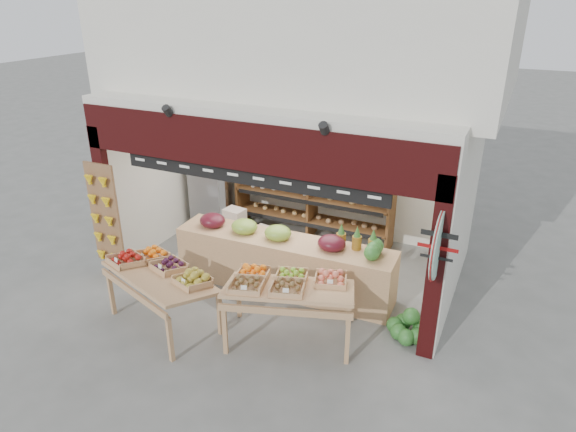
# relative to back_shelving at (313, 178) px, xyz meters

# --- Properties ---
(ground) EXTENTS (60.00, 60.00, 0.00)m
(ground) POSITION_rel_back_shelving_xyz_m (0.13, -1.77, -1.25)
(ground) COLOR #61625D
(ground) RESTS_ON ground
(shop_structure) EXTENTS (6.36, 5.12, 5.40)m
(shop_structure) POSITION_rel_back_shelving_xyz_m (0.13, -0.16, 2.67)
(shop_structure) COLOR silver
(shop_structure) RESTS_ON ground
(banana_board) EXTENTS (0.60, 0.15, 1.80)m
(banana_board) POSITION_rel_back_shelving_xyz_m (-2.60, -2.94, -0.14)
(banana_board) COLOR brown
(banana_board) RESTS_ON ground
(gift_sign) EXTENTS (0.04, 0.93, 0.92)m
(gift_sign) POSITION_rel_back_shelving_xyz_m (2.88, -2.92, 0.50)
(gift_sign) COLOR #AEDBC7
(gift_sign) RESTS_ON ground
(back_shelving) EXTENTS (3.27, 0.54, 1.99)m
(back_shelving) POSITION_rel_back_shelving_xyz_m (0.00, 0.00, 0.00)
(back_shelving) COLOR brown
(back_shelving) RESTS_ON ground
(refrigerator) EXTENTS (0.92, 0.92, 1.98)m
(refrigerator) POSITION_rel_back_shelving_xyz_m (-2.09, -0.34, -0.26)
(refrigerator) COLOR #B7B8BE
(refrigerator) RESTS_ON ground
(cardboard_stack) EXTENTS (1.03, 0.75, 0.68)m
(cardboard_stack) POSITION_rel_back_shelving_xyz_m (-1.10, -0.85, -1.00)
(cardboard_stack) COLOR beige
(cardboard_stack) RESTS_ON ground
(mid_counter) EXTENTS (3.70, 0.82, 1.14)m
(mid_counter) POSITION_rel_back_shelving_xyz_m (0.35, -2.09, -0.75)
(mid_counter) COLOR tan
(mid_counter) RESTS_ON ground
(display_table_left) EXTENTS (1.93, 1.47, 1.08)m
(display_table_left) POSITION_rel_back_shelving_xyz_m (-0.92, -3.65, -0.42)
(display_table_left) COLOR tan
(display_table_left) RESTS_ON ground
(display_table_right) EXTENTS (2.00, 1.49, 1.12)m
(display_table_right) POSITION_rel_back_shelving_xyz_m (0.94, -3.28, -0.37)
(display_table_right) COLOR tan
(display_table_right) RESTS_ON ground
(watermelon_pile) EXTENTS (0.60, 0.60, 0.47)m
(watermelon_pile) POSITION_rel_back_shelving_xyz_m (2.56, -2.53, -1.10)
(watermelon_pile) COLOR #20501A
(watermelon_pile) RESTS_ON ground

